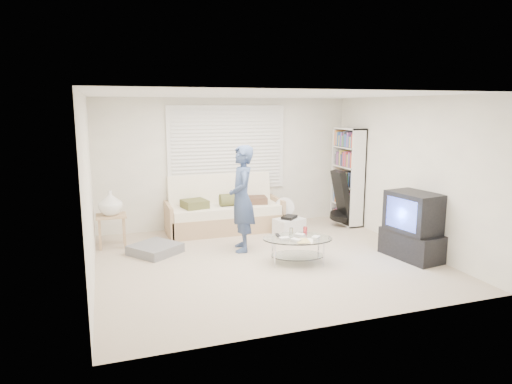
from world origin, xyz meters
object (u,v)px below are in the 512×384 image
object	(u,v)px
futon_sofa	(224,213)
tv_unit	(413,226)
bookshelf	(348,176)
coffee_table	(298,243)

from	to	relation	value
futon_sofa	tv_unit	bearing A→B (deg)	-46.60
tv_unit	futon_sofa	bearing A→B (deg)	133.40
bookshelf	tv_unit	distance (m)	2.29
bookshelf	coffee_table	size ratio (longest dim) A/B	1.62
coffee_table	futon_sofa	bearing A→B (deg)	105.16
futon_sofa	tv_unit	size ratio (longest dim) A/B	2.08
bookshelf	coffee_table	distance (m)	2.76
tv_unit	coffee_table	world-z (taller)	tv_unit
futon_sofa	bookshelf	bearing A→B (deg)	-5.93
bookshelf	coffee_table	bearing A→B (deg)	-135.35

